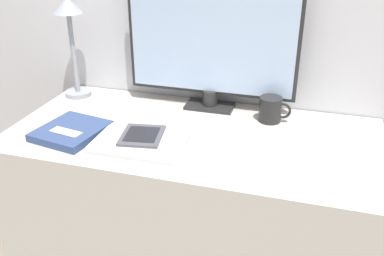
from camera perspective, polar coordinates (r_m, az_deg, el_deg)
desk at (r=1.72m, az=0.19°, el=-11.60°), size 1.32×0.63×0.73m
monitor at (r=1.65m, az=2.64°, el=10.95°), size 0.66×0.11×0.48m
keyboard at (r=1.46m, az=6.74°, el=-1.91°), size 0.28×0.10×0.01m
laptop at (r=1.46m, az=-6.73°, el=-1.63°), size 0.30×0.24×0.02m
ereader at (r=1.46m, az=-6.69°, el=-0.98°), size 0.16×0.18×0.01m
desk_lamp at (r=1.84m, az=-15.89°, el=12.46°), size 0.12×0.12×0.41m
notebook at (r=1.57m, az=-15.77°, el=-0.41°), size 0.24×0.26×0.03m
coffee_mug at (r=1.63m, az=10.47°, el=2.46°), size 0.12×0.08×0.09m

